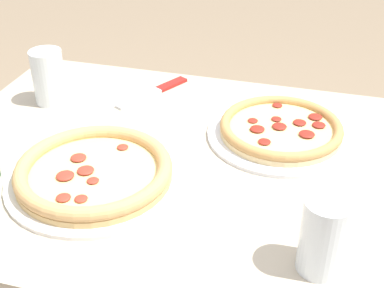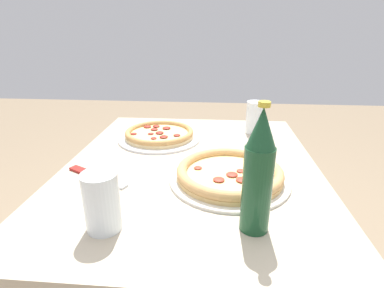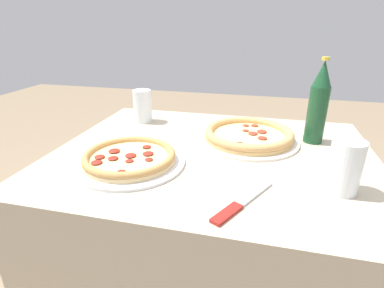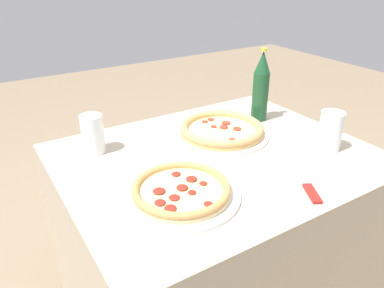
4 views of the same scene
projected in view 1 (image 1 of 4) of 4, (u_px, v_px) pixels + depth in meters
The scene contains 6 objects.
table at pixel (169, 287), 1.29m from camera, with size 0.98×0.78×0.76m.
pizza_veggie at pixel (281, 130), 1.14m from camera, with size 0.32×0.32×0.04m.
pizza_margherita at pixel (94, 172), 1.01m from camera, with size 0.34×0.34×0.04m.
glass_red_wine at pixel (323, 239), 0.79m from camera, with size 0.07×0.07×0.13m.
glass_iced_tea at pixel (49, 80), 1.26m from camera, with size 0.08×0.08×0.13m.
knife at pixel (156, 91), 1.33m from camera, with size 0.13×0.21×0.01m.
Camera 1 is at (0.30, -0.86, 1.36)m, focal length 50.00 mm.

